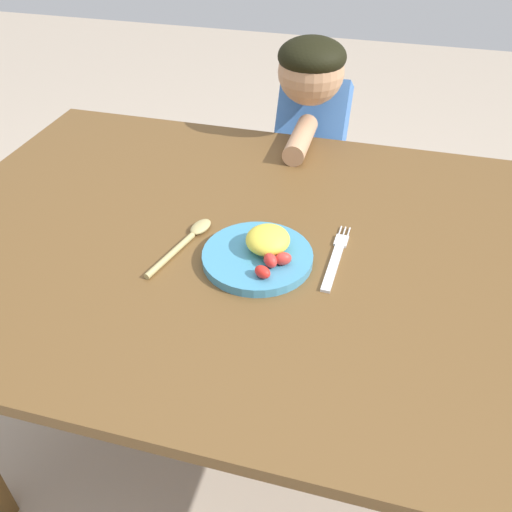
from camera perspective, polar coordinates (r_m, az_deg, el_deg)
name	(u,v)px	position (r m, az deg, el deg)	size (l,w,h in m)	color
ground_plane	(268,450)	(1.66, 1.31, -19.86)	(8.00, 8.00, 0.00)	#B2A18D
dining_table	(272,291)	(1.18, 1.75, -3.73)	(1.49, 0.98, 0.76)	brown
plate	(261,253)	(1.03, 0.48, 0.37)	(0.21, 0.21, 0.06)	teal
fork	(335,259)	(1.05, 8.42, -0.29)	(0.03, 0.21, 0.01)	silver
spoon	(188,239)	(1.10, -7.21, 1.84)	(0.07, 0.21, 0.02)	tan
person	(309,179)	(1.70, 5.63, 8.07)	(0.19, 0.43, 1.01)	#3C4962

